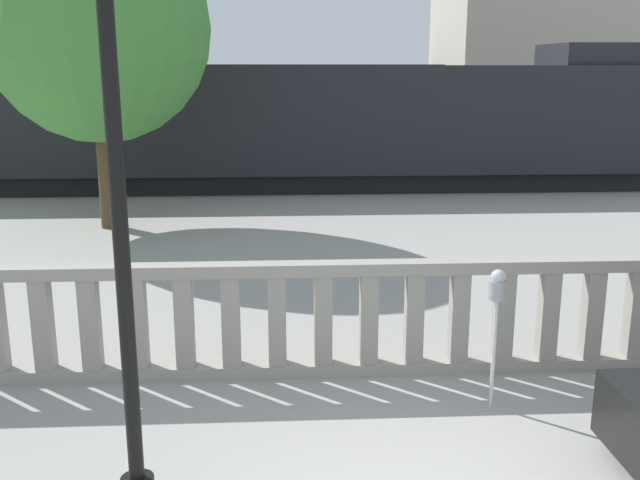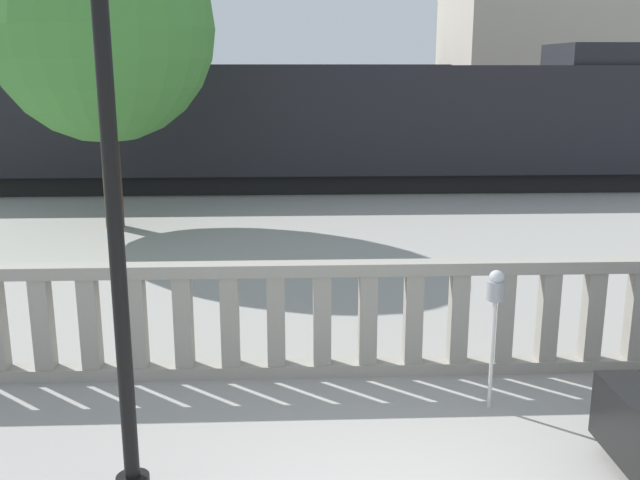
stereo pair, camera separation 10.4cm
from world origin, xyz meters
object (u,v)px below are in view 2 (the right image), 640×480
Objects in this scene: parking_meter at (495,297)px; tree_left at (102,30)px; lamppost at (101,20)px; train_far at (262,105)px; train_near at (234,125)px.

tree_left is at bearing 123.63° from parking_meter.
tree_left is (-5.92, 8.90, 3.00)m from parking_meter.
lamppost is 26.17m from train_far.
train_near is (-3.63, 13.95, 0.64)m from parking_meter.
tree_left reaches higher than train_far.
lamppost reaches higher than train_near.
tree_left reaches higher than parking_meter.
train_near is at bearing 65.55° from tree_left.
lamppost reaches higher than parking_meter.
train_near is 6.03m from tree_left.
train_far is at bearing 87.68° from train_near.
train_far is (0.43, 10.68, 0.03)m from train_near.
tree_left is at bearing -114.45° from train_near.
train_far is 16.13m from tree_left.
train_far reaches higher than train_near.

